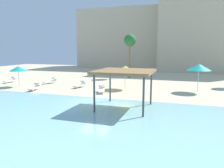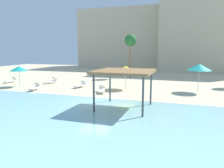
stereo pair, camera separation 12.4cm
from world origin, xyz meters
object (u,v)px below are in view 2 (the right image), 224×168
Objects in this scene: shade_pavilion at (124,73)px; lounge_chair_0 at (51,81)px; lounge_chair_2 at (35,87)px; palm_tree_0 at (131,41)px; beach_umbrella_teal_1 at (19,69)px; beach_umbrella_teal_2 at (199,67)px; lounge_chair_3 at (81,85)px; lounge_chair_1 at (102,89)px; beach_umbrella_yellow_0 at (126,69)px; lounge_chair_4 at (11,80)px.

shade_pavilion is 2.11× the size of lounge_chair_0.
lounge_chair_2 is 0.29× the size of palm_tree_0.
beach_umbrella_teal_2 is at bearing 9.12° from beach_umbrella_teal_1.
lounge_chair_0 is at bearing -175.76° from lounge_chair_2.
lounge_chair_2 is at bearing -39.98° from lounge_chair_3.
lounge_chair_1 is (8.68, -3.77, 0.00)m from lounge_chair_0.
shade_pavilion reaches higher than beach_umbrella_yellow_0.
beach_umbrella_yellow_0 reaches higher than lounge_chair_0.
beach_umbrella_teal_2 reaches higher than beach_umbrella_yellow_0.
lounge_chair_0 is 4.92m from lounge_chair_2.
beach_umbrella_teal_1 is 0.84× the size of beach_umbrella_teal_2.
lounge_chair_4 is (-5.65, -1.05, 0.00)m from lounge_chair_0.
palm_tree_0 is at bearing 130.53° from lounge_chair_4.
beach_umbrella_teal_2 is 1.49× the size of lounge_chair_1.
beach_umbrella_teal_1 is at bearing -170.88° from beach_umbrella_teal_2.
lounge_chair_3 is (3.96, 3.19, 0.00)m from lounge_chair_2.
beach_umbrella_teal_1 reaches higher than lounge_chair_4.
lounge_chair_4 is (-16.10, -0.11, -1.96)m from beach_umbrella_yellow_0.
beach_umbrella_teal_1 is 4.68m from lounge_chair_4.
beach_umbrella_teal_1 is (-12.54, -2.51, -0.10)m from beach_umbrella_yellow_0.
lounge_chair_1 is at bearing 69.26° from lounge_chair_3.
beach_umbrella_yellow_0 is 0.89× the size of beach_umbrella_teal_2.
lounge_chair_4 is at bearing -128.43° from lounge_chair_2.
shade_pavilion is 1.58× the size of beach_umbrella_yellow_0.
lounge_chair_0 and lounge_chair_2 have the same top height.
shade_pavilion is at bearing -122.89° from beach_umbrella_teal_2.
beach_umbrella_yellow_0 is 3.88m from lounge_chair_1.
lounge_chair_2 is at bearing -21.96° from beach_umbrella_teal_1.
lounge_chair_4 is (-3.56, 2.40, -1.86)m from beach_umbrella_teal_1.
palm_tree_0 is (-9.68, 9.41, 3.11)m from beach_umbrella_teal_2.
lounge_chair_4 is at bearing 156.44° from shade_pavilion.
beach_umbrella_yellow_0 is 16.22m from lounge_chair_4.
lounge_chair_0 is at bearing 174.87° from beach_umbrella_yellow_0.
lounge_chair_2 is at bearing -102.51° from lounge_chair_1.
shade_pavilion is at bearing 56.06° from lounge_chair_3.
lounge_chair_2 is (1.20, -4.78, 0.00)m from lounge_chair_0.
lounge_chair_2 is 5.08m from lounge_chair_3.
lounge_chair_1 is 1.03× the size of lounge_chair_4.
beach_umbrella_yellow_0 is 10.21m from lounge_chair_2.
beach_umbrella_yellow_0 is 10.68m from lounge_chair_0.
lounge_chair_4 is 0.28× the size of palm_tree_0.
lounge_chair_1 and lounge_chair_3 have the same top height.
beach_umbrella_teal_2 reaches higher than lounge_chair_0.
shade_pavilion is 12.31m from lounge_chair_2.
beach_umbrella_yellow_0 is 7.79m from beach_umbrella_teal_2.
beach_umbrella_teal_1 is at bearing 159.32° from shade_pavilion.
palm_tree_0 reaches higher than lounge_chair_4.
lounge_chair_3 and lounge_chair_4 have the same top height.
beach_umbrella_yellow_0 is at bearing 108.42° from lounge_chair_0.
beach_umbrella_teal_2 reaches higher than lounge_chair_3.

